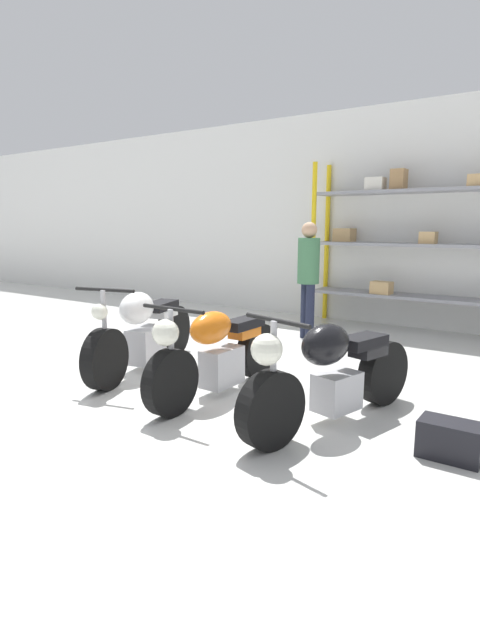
{
  "coord_description": "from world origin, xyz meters",
  "views": [
    {
      "loc": [
        2.91,
        -3.85,
        1.69
      ],
      "look_at": [
        0.0,
        0.4,
        0.7
      ],
      "focal_mm": 28.0,
      "sensor_mm": 36.0,
      "label": 1
    }
  ],
  "objects": [
    {
      "name": "ground_plane",
      "position": [
        0.0,
        0.0,
        0.0
      ],
      "size": [
        30.0,
        30.0,
        0.0
      ],
      "primitive_type": "plane",
      "color": "silver"
    },
    {
      "name": "back_wall",
      "position": [
        0.0,
        4.54,
        1.8
      ],
      "size": [
        30.0,
        0.08,
        3.6
      ],
      "color": "white",
      "rests_on": "ground_plane"
    },
    {
      "name": "shelving_rack",
      "position": [
        0.87,
        4.17,
        1.46
      ],
      "size": [
        3.83,
        0.63,
        2.7
      ],
      "color": "yellow",
      "rests_on": "ground_plane"
    },
    {
      "name": "motorcycle_white",
      "position": [
        -1.24,
        0.21,
        0.45
      ],
      "size": [
        0.86,
        2.15,
        1.05
      ],
      "rotation": [
        0.0,
        0.0,
        -1.32
      ],
      "color": "black",
      "rests_on": "ground_plane"
    },
    {
      "name": "motorcycle_orange",
      "position": [
        0.01,
        -0.02,
        0.44
      ],
      "size": [
        0.69,
        2.01,
        0.98
      ],
      "rotation": [
        0.0,
        0.0,
        -1.58
      ],
      "color": "black",
      "rests_on": "ground_plane"
    },
    {
      "name": "motorcycle_black",
      "position": [
        1.26,
        -0.08,
        0.45
      ],
      "size": [
        0.84,
        2.07,
        1.01
      ],
      "rotation": [
        0.0,
        0.0,
        -1.83
      ],
      "color": "black",
      "rests_on": "ground_plane"
    },
    {
      "name": "person_browsing",
      "position": [
        -0.39,
        2.74,
        1.02
      ],
      "size": [
        0.45,
        0.45,
        1.72
      ],
      "rotation": [
        0.0,
        0.0,
        4.04
      ],
      "color": "#1E2338",
      "rests_on": "ground_plane"
    },
    {
      "name": "toolbox",
      "position": [
        2.25,
        -0.17,
        0.14
      ],
      "size": [
        0.44,
        0.26,
        0.28
      ],
      "color": "black",
      "rests_on": "ground_plane"
    }
  ]
}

